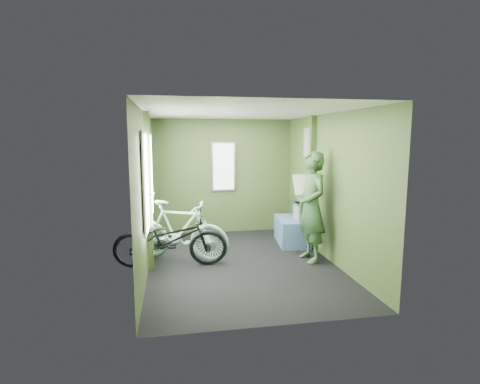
% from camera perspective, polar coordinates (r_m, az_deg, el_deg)
% --- Properties ---
extents(room, '(4.00, 4.02, 2.31)m').
position_cam_1_polar(room, '(5.65, -0.26, 3.28)').
color(room, black).
rests_on(room, ground).
extents(bicycle_black, '(1.72, 0.83, 0.97)m').
position_cam_1_polar(bicycle_black, '(5.81, -10.42, -11.26)').
color(bicycle_black, black).
rests_on(bicycle_black, ground).
extents(bicycle_mint, '(1.73, 1.20, 1.03)m').
position_cam_1_polar(bicycle_mint, '(6.10, -9.20, -10.26)').
color(bicycle_mint, '#91E0BB').
rests_on(bicycle_mint, ground).
extents(passenger, '(0.48, 0.73, 1.72)m').
position_cam_1_polar(passenger, '(5.92, 10.84, -2.23)').
color(passenger, '#31542E').
rests_on(passenger, ground).
extents(waste_box, '(0.23, 0.32, 0.77)m').
position_cam_1_polar(waste_box, '(6.87, 9.37, -4.81)').
color(waste_box, gray).
rests_on(waste_box, ground).
extents(bench_seat, '(0.62, 0.98, 0.98)m').
position_cam_1_polar(bench_seat, '(6.97, 8.14, -5.40)').
color(bench_seat, navy).
rests_on(bench_seat, ground).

